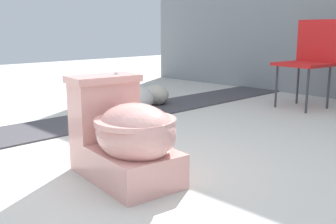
% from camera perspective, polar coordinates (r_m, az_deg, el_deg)
% --- Properties ---
extents(ground_plane, '(14.00, 14.00, 0.00)m').
position_cam_1_polar(ground_plane, '(2.11, -4.82, -8.70)').
color(ground_plane, beige).
extents(gravel_strip, '(0.56, 8.00, 0.01)m').
position_cam_1_polar(gravel_strip, '(3.31, -11.20, -1.18)').
color(gravel_strip, '#423F44').
rests_on(gravel_strip, ground).
extents(toilet, '(0.67, 0.45, 0.52)m').
position_cam_1_polar(toilet, '(1.96, -6.22, -3.55)').
color(toilet, '#E09E93').
rests_on(toilet, ground).
extents(folding_chair_left, '(0.49, 0.49, 0.83)m').
position_cam_1_polar(folding_chair_left, '(4.02, 20.01, 7.91)').
color(folding_chair_left, red).
rests_on(folding_chair_left, ground).
extents(boulder_near, '(0.51, 0.53, 0.24)m').
position_cam_1_polar(boulder_near, '(3.57, -4.74, 1.86)').
color(boulder_near, '#B7B2AD').
rests_on(boulder_near, ground).
extents(boulder_far, '(0.40, 0.39, 0.21)m').
position_cam_1_polar(boulder_far, '(3.92, -1.87, 2.51)').
color(boulder_far, '#ADA899').
rests_on(boulder_far, ground).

